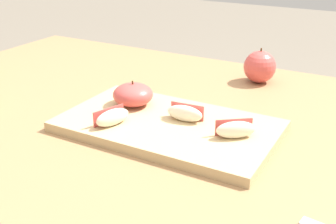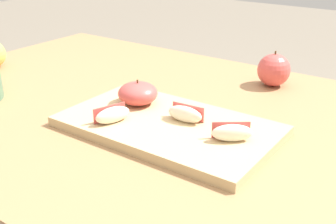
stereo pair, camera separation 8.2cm
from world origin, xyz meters
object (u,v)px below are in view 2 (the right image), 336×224
Objects in this scene: cutting_board at (168,126)px; whole_apple_pink_lady at (274,70)px; apple_wedge_left at (112,115)px; apple_wedge_front at (185,114)px; apple_half_skin_up at (138,93)px; apple_wedge_back at (232,133)px.

cutting_board is 4.67× the size of whole_apple_pink_lady.
apple_wedge_left is 1.03× the size of apple_wedge_front.
apple_wedge_front is (0.13, -0.02, -0.01)m from apple_half_skin_up.
apple_half_skin_up reaches higher than apple_wedge_back.
apple_wedge_front is at bearing -8.10° from apple_half_skin_up.
whole_apple_pink_lady reaches higher than apple_wedge_front.
whole_apple_pink_lady reaches higher than cutting_board.
apple_wedge_left is 0.45m from whole_apple_pink_lady.
apple_wedge_front is (0.11, 0.08, 0.00)m from apple_wedge_left.
apple_half_skin_up is 0.95× the size of whole_apple_pink_lady.
apple_wedge_back is (0.11, -0.02, 0.00)m from apple_wedge_front.
whole_apple_pink_lady is at bearing 83.47° from apple_wedge_front.
apple_wedge_front is at bearing 36.86° from apple_wedge_left.
apple_wedge_back is at bearing -10.60° from apple_wedge_front.
apple_wedge_left is at bearing -78.84° from apple_half_skin_up.
apple_wedge_left reaches higher than cutting_board.
whole_apple_pink_lady is (0.07, 0.36, 0.03)m from cutting_board.
apple_wedge_left is 0.14m from apple_wedge_front.
cutting_board is 5.81× the size of apple_wedge_back.
whole_apple_pink_lady is at bearing 70.43° from apple_wedge_left.
cutting_board is 5.66× the size of apple_wedge_front.
apple_half_skin_up is at bearing 170.75° from apple_wedge_back.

